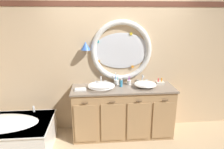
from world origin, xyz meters
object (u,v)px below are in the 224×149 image
(folded_hand_towel, at_px, (80,89))
(bathtub, at_px, (0,134))
(sink_basin_left, at_px, (101,86))
(toiletry_basket, at_px, (160,82))
(sink_basin_right, at_px, (145,84))
(toothbrush_holder_right, at_px, (129,82))
(toothbrush_holder_left, at_px, (116,82))
(soap_dispenser, at_px, (121,83))

(folded_hand_towel, bearing_deg, bathtub, -169.76)
(bathtub, height_order, folded_hand_towel, folded_hand_towel)
(bathtub, relative_size, sink_basin_left, 3.54)
(toiletry_basket, bearing_deg, sink_basin_right, -153.00)
(toothbrush_holder_right, bearing_deg, toiletry_basket, -1.14)
(sink_basin_right, bearing_deg, sink_basin_left, -180.00)
(folded_hand_towel, bearing_deg, sink_basin_left, 7.02)
(bathtub, relative_size, toothbrush_holder_left, 7.33)
(folded_hand_towel, relative_size, toiletry_basket, 1.42)
(bathtub, height_order, toiletry_basket, toiletry_basket)
(toothbrush_holder_left, height_order, toothbrush_holder_right, toothbrush_holder_left)
(bathtub, xyz_separation_m, soap_dispenser, (2.00, 0.36, 0.68))
(sink_basin_right, xyz_separation_m, toothbrush_holder_right, (-0.26, 0.17, -0.01))
(toothbrush_holder_right, distance_m, toiletry_basket, 0.57)
(toothbrush_holder_left, bearing_deg, sink_basin_left, -144.46)
(sink_basin_left, bearing_deg, soap_dispenser, 12.68)
(soap_dispenser, bearing_deg, folded_hand_towel, -170.14)
(toothbrush_holder_left, height_order, folded_hand_towel, toothbrush_holder_left)
(toothbrush_holder_right, height_order, toiletry_basket, toothbrush_holder_right)
(toothbrush_holder_left, distance_m, toiletry_basket, 0.80)
(sink_basin_right, bearing_deg, bathtub, -173.46)
(toothbrush_holder_left, xyz_separation_m, toiletry_basket, (0.80, -0.04, -0.02))
(bathtub, xyz_separation_m, toiletry_basket, (2.73, 0.44, 0.65))
(sink_basin_left, relative_size, toothbrush_holder_right, 2.22)
(folded_hand_towel, bearing_deg, sink_basin_right, 2.23)
(sink_basin_left, height_order, toothbrush_holder_right, toothbrush_holder_right)
(toiletry_basket, bearing_deg, toothbrush_holder_left, 177.12)
(bathtub, xyz_separation_m, toothbrush_holder_right, (2.16, 0.45, 0.67))
(toothbrush_holder_left, bearing_deg, sink_basin_right, -22.34)
(toiletry_basket, bearing_deg, sink_basin_left, -171.59)
(sink_basin_left, relative_size, sink_basin_right, 1.20)
(toothbrush_holder_left, bearing_deg, toothbrush_holder_right, -7.21)
(sink_basin_right, height_order, toiletry_basket, same)
(bathtub, xyz_separation_m, folded_hand_towel, (1.29, 0.23, 0.63))
(sink_basin_left, bearing_deg, toiletry_basket, 8.41)
(sink_basin_left, height_order, toothbrush_holder_left, toothbrush_holder_left)
(soap_dispenser, height_order, toiletry_basket, soap_dispenser)
(bathtub, height_order, soap_dispenser, soap_dispenser)
(bathtub, bearing_deg, sink_basin_left, 9.55)
(sink_basin_right, distance_m, toothbrush_holder_left, 0.53)
(folded_hand_towel, height_order, toiletry_basket, toiletry_basket)
(sink_basin_left, distance_m, toiletry_basket, 1.10)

